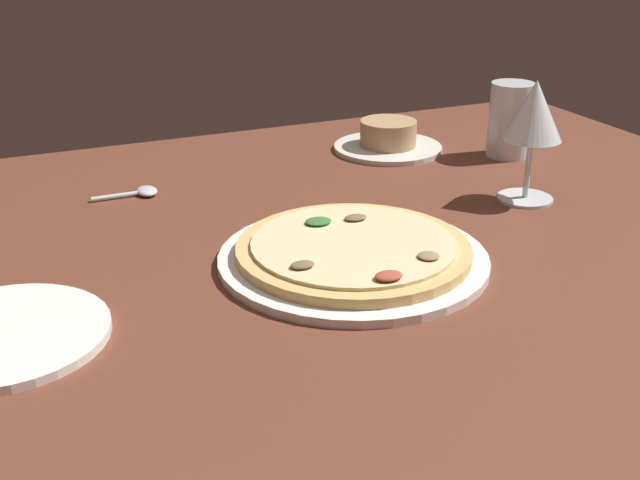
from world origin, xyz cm
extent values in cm
cube|color=brown|center=(0.00, 0.00, 2.00)|extent=(150.00, 110.00, 4.00)
cylinder|color=white|center=(7.20, -2.16, 4.50)|extent=(30.44, 30.44, 1.00)
cylinder|color=tan|center=(7.20, -2.16, 5.60)|extent=(26.40, 26.40, 1.20)
cylinder|color=beige|center=(7.20, -2.16, 6.40)|extent=(23.03, 23.03, 0.40)
ellipsoid|color=#AD4733|center=(6.32, -12.05, 6.94)|extent=(2.98, 2.24, 0.68)
ellipsoid|color=#387033|center=(5.77, 4.37, 6.87)|extent=(3.13, 2.59, 0.54)
ellipsoid|color=#937556|center=(12.63, -9.26, 6.84)|extent=(2.35, 2.34, 0.47)
ellipsoid|color=brown|center=(-0.58, -6.02, 6.88)|extent=(2.60, 1.84, 0.56)
ellipsoid|color=brown|center=(10.34, 3.70, 6.86)|extent=(2.75, 1.97, 0.52)
cylinder|color=silver|center=(31.28, 34.52, 4.40)|extent=(17.47, 17.47, 0.80)
cylinder|color=tan|center=(31.28, 34.52, 6.85)|extent=(9.08, 9.08, 4.10)
cylinder|color=silver|center=(37.48, 6.74, 4.20)|extent=(7.47, 7.47, 0.40)
cylinder|color=silver|center=(37.48, 6.74, 8.45)|extent=(0.80, 0.80, 8.10)
cone|color=silver|center=(37.48, 6.74, 16.44)|extent=(7.85, 7.85, 7.88)
cylinder|color=silver|center=(47.29, 24.36, 9.80)|extent=(6.75, 6.75, 11.61)
cylinder|color=silver|center=(47.29, 24.36, 7.88)|extent=(6.21, 6.21, 7.76)
cylinder|color=white|center=(-30.06, -4.18, 4.45)|extent=(19.74, 19.74, 0.90)
ellipsoid|color=silver|center=(-9.09, 29.52, 4.50)|extent=(2.81, 4.01, 1.00)
cylinder|color=silver|center=(-12.88, 29.51, 4.35)|extent=(7.58, 0.72, 0.70)
camera|label=1|loc=(-29.23, -75.67, 42.21)|focal=45.04mm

